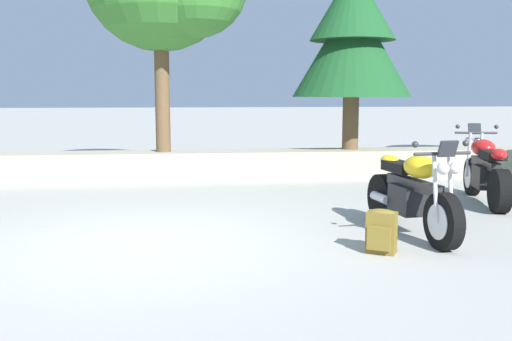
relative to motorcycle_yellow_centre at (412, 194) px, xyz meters
The scene contains 6 objects.
ground_plane 3.13m from the motorcycle_yellow_centre, behind, with size 120.00×120.00×0.00m, color #A3A099.
stone_wall 5.60m from the motorcycle_yellow_centre, 123.53° to the left, with size 36.00×0.80×0.55m, color #A89E89.
motorcycle_yellow_centre is the anchor object (origin of this frame).
motorcycle_red_far_right 2.58m from the motorcycle_yellow_centre, 43.65° to the left, with size 0.78×2.05×1.18m.
rider_backpack 0.99m from the motorcycle_yellow_centre, 129.81° to the right, with size 0.35×0.34×0.47m.
pine_tree_mid_left 5.37m from the motorcycle_yellow_centre, 82.87° to the left, with size 2.33×2.33×4.10m.
Camera 1 is at (0.50, -6.30, 1.67)m, focal length 40.47 mm.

